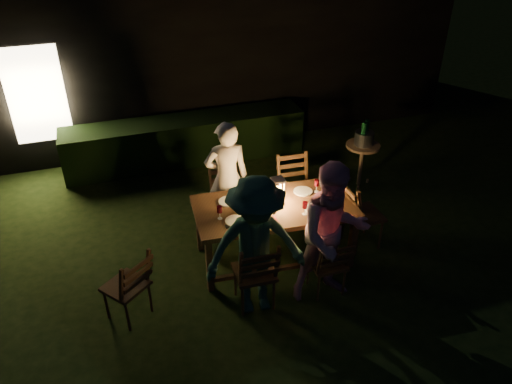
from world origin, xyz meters
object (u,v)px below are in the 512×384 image
object	(u,v)px
chair_near_right	(327,273)
bottle_bucket_b	(366,134)
chair_end	(360,225)
ice_bucket	(364,138)
bottle_table	(255,199)
bottle_bucket_a	(363,137)
chair_far_right	(296,202)
person_opp_right	(333,234)
lantern	(278,192)
chair_near_left	(255,284)
dining_table	(274,211)
side_table	(363,149)
chair_spare	(129,296)
person_house_side	(227,178)
person_opp_left	(256,248)
chair_far_left	(229,213)

from	to	relation	value
chair_near_right	bottle_bucket_b	distance (m)	2.82
chair_end	ice_bucket	bearing A→B (deg)	150.33
bottle_table	bottle_bucket_a	bearing A→B (deg)	30.44
bottle_bucket_a	chair_far_right	bearing A→B (deg)	-156.59
person_opp_right	lantern	world-z (taller)	person_opp_right
chair_near_left	ice_bucket	xyz separation A→B (m)	(2.51, 2.09, 0.54)
chair_far_right	bottle_bucket_a	xyz separation A→B (m)	(1.35, 0.58, 0.58)
chair_near_right	chair_end	world-z (taller)	chair_end
bottle_bucket_a	chair_end	bearing A→B (deg)	-117.42
dining_table	chair_far_right	size ratio (longest dim) A/B	2.00
chair_far_right	bottle_table	bearing A→B (deg)	42.10
side_table	ice_bucket	distance (m)	0.20
person_opp_right	lantern	bearing A→B (deg)	114.69
chair_spare	bottle_bucket_a	xyz separation A→B (m)	(3.88, 1.79, 0.60)
person_house_side	person_opp_left	world-z (taller)	person_opp_left
bottle_bucket_a	dining_table	bearing A→B (deg)	-146.10
ice_bucket	bottle_table	bearing A→B (deg)	-149.36
chair_spare	bottle_bucket_b	xyz separation A→B (m)	(3.98, 1.87, 0.60)
chair_far_right	bottle_table	size ratio (longest dim) A/B	3.72
side_table	ice_bucket	world-z (taller)	ice_bucket
chair_near_right	person_opp_left	bearing A→B (deg)	179.73
bottle_table	ice_bucket	distance (m)	2.62
chair_near_left	bottle_table	distance (m)	1.04
chair_spare	person_opp_right	world-z (taller)	person_opp_right
chair_end	ice_bucket	world-z (taller)	chair_end
chair_near_right	ice_bucket	xyz separation A→B (m)	(1.61, 2.15, 0.57)
chair_end	person_opp_left	world-z (taller)	person_opp_left
dining_table	chair_near_left	size ratio (longest dim) A/B	2.04
chair_far_left	person_house_side	bearing A→B (deg)	-97.04
chair_near_right	side_table	xyz separation A→B (m)	(1.61, 2.15, 0.37)
person_opp_left	dining_table	bearing A→B (deg)	61.24
person_house_side	ice_bucket	size ratio (longest dim) A/B	5.57
person_opp_right	bottle_bucket_a	distance (m)	2.67
dining_table	bottle_bucket_a	bearing A→B (deg)	38.12
chair_far_left	bottle_bucket_a	distance (m)	2.48
chair_near_left	person_house_side	bearing A→B (deg)	88.39
chair_near_right	chair_far_left	world-z (taller)	chair_far_left
chair_near_left	bottle_bucket_b	bearing A→B (deg)	42.35
chair_far_right	bottle_bucket_a	world-z (taller)	bottle_bucket_a
lantern	chair_end	bearing A→B (deg)	-6.75
chair_far_right	chair_end	xyz separation A→B (m)	(0.62, -0.82, 0.01)
person_opp_left	ice_bucket	bearing A→B (deg)	44.61
chair_far_left	bottle_bucket_b	world-z (taller)	bottle_bucket_b
chair_end	bottle_bucket_b	xyz separation A→B (m)	(0.83, 1.49, 0.57)
chair_far_right	ice_bucket	distance (m)	1.62
chair_near_right	chair_end	bearing A→B (deg)	41.12
chair_near_right	chair_end	xyz separation A→B (m)	(0.83, 0.71, 0.05)
chair_end	person_opp_right	bearing A→B (deg)	-49.12
bottle_table	side_table	bearing A→B (deg)	30.64
chair_end	person_house_side	world-z (taller)	person_house_side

